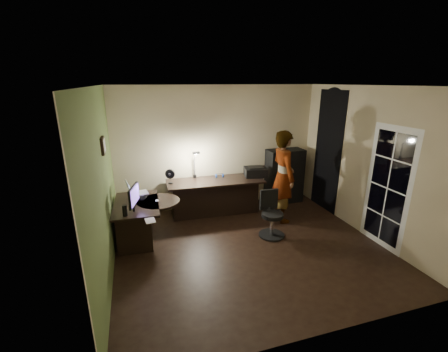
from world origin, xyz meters
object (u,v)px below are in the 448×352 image
object	(u,v)px
monitor	(133,203)
cabinet	(284,176)
office_chair	(273,215)
desk_left	(138,222)
desk_right	(215,197)
person	(283,177)

from	to	relation	value
monitor	cabinet	bearing A→B (deg)	35.83
monitor	office_chair	size ratio (longest dim) A/B	0.58
desk_left	cabinet	distance (m)	3.51
desk_right	cabinet	bearing A→B (deg)	9.66
desk_left	person	distance (m)	2.92
monitor	office_chair	world-z (taller)	monitor
cabinet	office_chair	size ratio (longest dim) A/B	1.48
person	desk_right	bearing A→B (deg)	61.72
office_chair	person	xyz separation A→B (m)	(0.49, 0.59, 0.51)
desk_left	monitor	distance (m)	0.61
desk_left	desk_right	distance (m)	1.77
desk_left	person	xyz separation A→B (m)	(2.86, 0.02, 0.58)
cabinet	office_chair	world-z (taller)	cabinet
monitor	desk_right	bearing A→B (deg)	47.32
desk_right	monitor	xyz separation A→B (m)	(-1.67, -1.03, 0.48)
desk_left	office_chair	size ratio (longest dim) A/B	1.45
desk_left	office_chair	bearing A→B (deg)	-11.07
cabinet	office_chair	bearing A→B (deg)	-124.64
monitor	person	world-z (taller)	person
desk_right	monitor	bearing A→B (deg)	-146.00
cabinet	desk_right	bearing A→B (deg)	-173.27
monitor	person	bearing A→B (deg)	22.78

